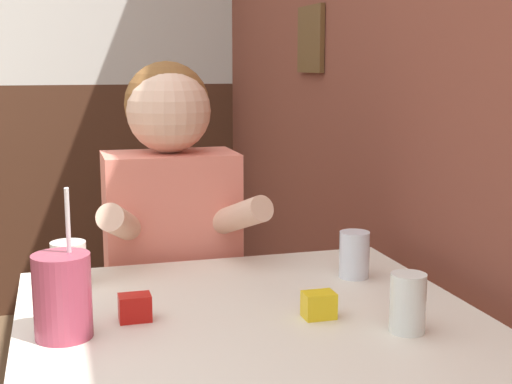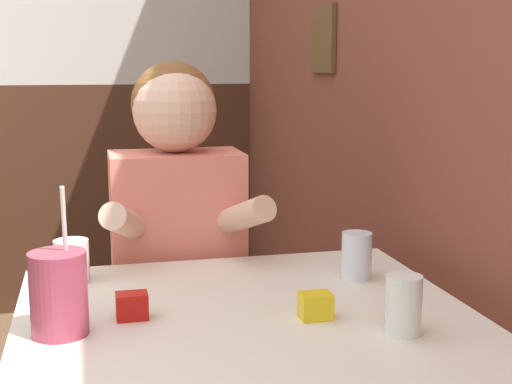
# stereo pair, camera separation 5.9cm
# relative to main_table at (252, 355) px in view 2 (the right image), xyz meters

# --- Properties ---
(brick_wall_right) EXTENTS (0.08, 4.57, 2.70)m
(brick_wall_right) POSITION_rel_main_table_xyz_m (0.54, 0.97, 0.69)
(brick_wall_right) COLOR brown
(brick_wall_right) RESTS_ON ground_plane
(main_table) EXTENTS (0.88, 0.89, 0.73)m
(main_table) POSITION_rel_main_table_xyz_m (0.00, 0.00, 0.00)
(main_table) COLOR beige
(main_table) RESTS_ON ground_plane
(person_seated) EXTENTS (0.42, 0.41, 1.21)m
(person_seated) POSITION_rel_main_table_xyz_m (-0.07, 0.58, -0.01)
(person_seated) COLOR #EA7F6B
(person_seated) RESTS_ON ground_plane
(cocktail_pitcher) EXTENTS (0.10, 0.10, 0.27)m
(cocktail_pitcher) POSITION_rel_main_table_xyz_m (-0.35, 0.02, 0.14)
(cocktail_pitcher) COLOR #99384C
(cocktail_pitcher) RESTS_ON main_table
(glass_near_pitcher) EXTENTS (0.07, 0.07, 0.11)m
(glass_near_pitcher) POSITION_rel_main_table_xyz_m (0.29, 0.21, 0.12)
(glass_near_pitcher) COLOR silver
(glass_near_pitcher) RESTS_ON main_table
(glass_center) EXTENTS (0.06, 0.06, 0.11)m
(glass_center) POSITION_rel_main_table_xyz_m (0.25, -0.12, 0.12)
(glass_center) COLOR silver
(glass_center) RESTS_ON main_table
(glass_far_side) EXTENTS (0.08, 0.08, 0.09)m
(glass_far_side) POSITION_rel_main_table_xyz_m (-0.33, 0.33, 0.11)
(glass_far_side) COLOR silver
(glass_far_side) RESTS_ON main_table
(condiment_ketchup) EXTENTS (0.06, 0.04, 0.05)m
(condiment_ketchup) POSITION_rel_main_table_xyz_m (-0.22, 0.07, 0.09)
(condiment_ketchup) COLOR #B7140F
(condiment_ketchup) RESTS_ON main_table
(condiment_mustard) EXTENTS (0.06, 0.04, 0.05)m
(condiment_mustard) POSITION_rel_main_table_xyz_m (0.12, -0.01, 0.09)
(condiment_mustard) COLOR yellow
(condiment_mustard) RESTS_ON main_table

